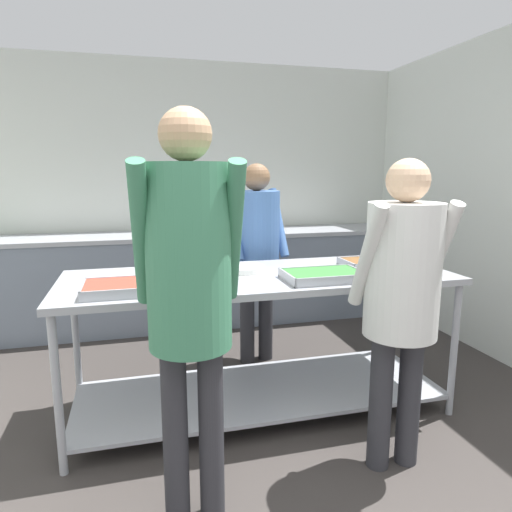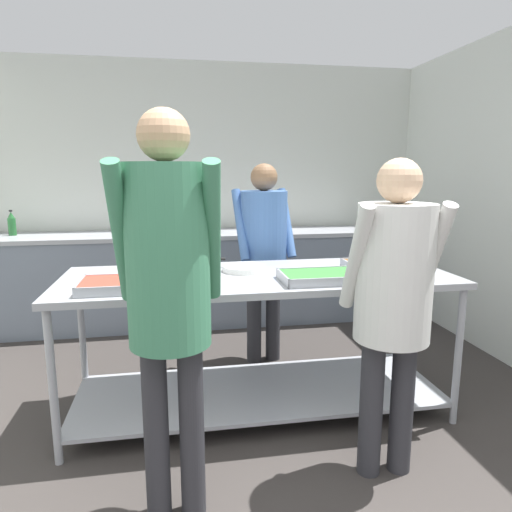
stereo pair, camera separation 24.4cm
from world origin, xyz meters
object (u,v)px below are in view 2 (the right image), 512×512
at_px(serving_tray_roast, 320,277).
at_px(serving_tray_vegetables, 379,265).
at_px(serving_tray_greens, 115,285).
at_px(sauce_pan, 188,263).
at_px(cook_behind_counter, 264,243).
at_px(plate_stack, 244,268).
at_px(water_bottle, 12,224).
at_px(guest_serving_right, 393,288).
at_px(guest_serving_left, 169,276).

distance_m(serving_tray_roast, serving_tray_vegetables, 0.55).
xyz_separation_m(serving_tray_greens, serving_tray_vegetables, (1.65, 0.25, -0.00)).
bearing_deg(sauce_pan, cook_behind_counter, 38.92).
height_order(plate_stack, water_bottle, water_bottle).
relative_size(guest_serving_right, cook_behind_counter, 1.00).
height_order(serving_tray_roast, guest_serving_left, guest_serving_left).
bearing_deg(plate_stack, serving_tray_roast, -40.95).
bearing_deg(water_bottle, cook_behind_counter, -27.93).
xyz_separation_m(plate_stack, water_bottle, (-1.97, 1.82, 0.12)).
height_order(serving_tray_greens, sauce_pan, sauce_pan).
bearing_deg(guest_serving_left, serving_tray_vegetables, 33.37).
height_order(serving_tray_vegetables, guest_serving_right, guest_serving_right).
bearing_deg(cook_behind_counter, guest_serving_left, -113.83).
distance_m(serving_tray_greens, guest_serving_right, 1.46).
bearing_deg(plate_stack, serving_tray_greens, -156.04).
xyz_separation_m(serving_tray_vegetables, guest_serving_right, (-0.28, -0.77, 0.05)).
xyz_separation_m(sauce_pan, serving_tray_roast, (0.76, -0.50, -0.01)).
xyz_separation_m(serving_tray_roast, serving_tray_vegetables, (0.49, 0.26, -0.00)).
relative_size(serving_tray_roast, serving_tray_vegetables, 1.07).
height_order(sauce_pan, plate_stack, sauce_pan).
distance_m(plate_stack, guest_serving_left, 1.10).
bearing_deg(serving_tray_vegetables, water_bottle, 146.19).
relative_size(guest_serving_right, water_bottle, 6.59).
height_order(serving_tray_greens, cook_behind_counter, cook_behind_counter).
height_order(sauce_pan, water_bottle, water_bottle).
bearing_deg(serving_tray_greens, water_bottle, 119.26).
xyz_separation_m(serving_tray_greens, sauce_pan, (0.41, 0.49, 0.01)).
bearing_deg(cook_behind_counter, serving_tray_roast, -81.59).
relative_size(plate_stack, guest_serving_left, 0.15).
bearing_deg(water_bottle, plate_stack, -42.79).
xyz_separation_m(guest_serving_left, water_bottle, (-1.51, 2.80, -0.07)).
xyz_separation_m(plate_stack, guest_serving_left, (-0.46, -0.98, 0.19)).
distance_m(serving_tray_greens, water_bottle, 2.48).
relative_size(serving_tray_greens, water_bottle, 1.56).
relative_size(serving_tray_vegetables, water_bottle, 1.79).
bearing_deg(guest_serving_right, water_bottle, 133.83).
bearing_deg(water_bottle, sauce_pan, -45.92).
distance_m(serving_tray_roast, cook_behind_counter, 1.01).
xyz_separation_m(serving_tray_roast, water_bottle, (-2.38, 2.18, 0.12)).
bearing_deg(sauce_pan, guest_serving_left, -95.48).
height_order(plate_stack, serving_tray_roast, serving_tray_roast).
bearing_deg(guest_serving_left, guest_serving_right, 6.43).
bearing_deg(guest_serving_right, guest_serving_left, -173.57).
relative_size(plate_stack, cook_behind_counter, 0.17).
xyz_separation_m(guest_serving_right, cook_behind_counter, (-0.35, 1.50, -0.00)).
height_order(serving_tray_vegetables, cook_behind_counter, cook_behind_counter).
xyz_separation_m(sauce_pan, plate_stack, (0.35, -0.15, -0.02)).
distance_m(sauce_pan, serving_tray_vegetables, 1.26).
height_order(plate_stack, cook_behind_counter, cook_behind_counter).
bearing_deg(cook_behind_counter, water_bottle, 152.07).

